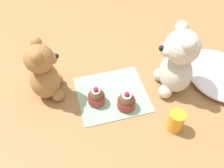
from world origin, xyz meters
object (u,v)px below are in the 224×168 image
Objects in this scene: teddy_bear_cream at (177,62)px; juice_glass at (176,121)px; cupcake_near_cream_bear at (126,101)px; cupcake_near_tan_bear at (96,97)px; teddy_bear_tan at (44,73)px.

teddy_bear_cream is 0.19m from juice_glass.
teddy_bear_cream is 3.49× the size of cupcake_near_cream_bear.
cupcake_near_cream_bear and cupcake_near_tan_bear have the same top height.
teddy_bear_cream is at bearing -97.72° from teddy_bear_tan.
teddy_bear_tan is 0.19m from cupcake_near_tan_bear.
teddy_bear_tan is at bearing -92.46° from teddy_bear_cream.
teddy_bear_tan is 3.05× the size of cupcake_near_tan_bear.
cupcake_near_cream_bear is 0.17m from juice_glass.
cupcake_near_cream_bear is (0.04, -0.18, -0.09)m from teddy_bear_cream.
teddy_bear_tan reaches higher than juice_glass.
teddy_bear_tan is (-0.09, -0.42, -0.02)m from teddy_bear_cream.
teddy_bear_tan is at bearing -124.29° from juice_glass.
teddy_bear_cream reaches higher than cupcake_near_tan_bear.
teddy_bear_tan reaches higher than cupcake_near_cream_bear.
teddy_bear_tan is at bearing -119.96° from cupcake_near_tan_bear.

